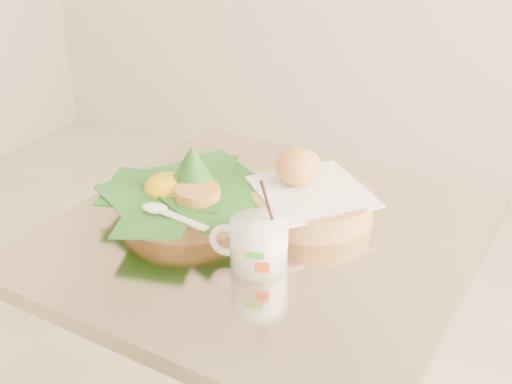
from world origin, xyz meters
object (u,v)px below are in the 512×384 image
at_px(bread_basket, 310,196).
at_px(cafe_table, 264,328).
at_px(rice_basket, 186,192).
at_px(coffee_mug, 257,243).

bearing_deg(bread_basket, cafe_table, -117.91).
relative_size(cafe_table, bread_basket, 2.85).
height_order(cafe_table, bread_basket, bread_basket).
relative_size(rice_basket, coffee_mug, 1.88).
height_order(cafe_table, rice_basket, rice_basket).
distance_m(cafe_table, rice_basket, 0.30).
bearing_deg(coffee_mug, cafe_table, 108.56).
xyz_separation_m(rice_basket, coffee_mug, (0.19, -0.10, 0.00)).
xyz_separation_m(cafe_table, bread_basket, (0.05, 0.09, 0.25)).
xyz_separation_m(bread_basket, coffee_mug, (-0.01, -0.20, 0.01)).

